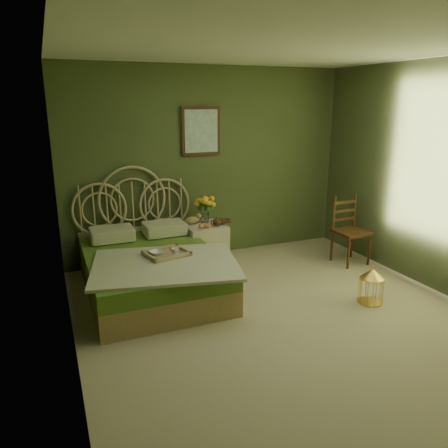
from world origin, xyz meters
name	(u,v)px	position (x,y,z in m)	size (l,w,h in m)	color
floor	(288,323)	(0.00, 0.00, 0.00)	(4.50, 4.50, 0.00)	tan
ceiling	(300,44)	(0.00, 0.00, 2.60)	(4.50, 4.50, 0.00)	silver
wall_back	(208,164)	(0.00, 2.25, 1.30)	(4.00, 4.00, 0.00)	#4A582E
wall_left	(63,216)	(-2.00, 0.00, 1.30)	(4.50, 4.50, 0.00)	#4A582E
wall_art	(201,131)	(-0.11, 2.22, 1.75)	(0.54, 0.04, 0.64)	black
bed	(151,267)	(-1.07, 1.28, 0.29)	(1.69, 2.14, 1.33)	tan
nightstand	(205,239)	(-0.20, 1.85, 0.35)	(0.51, 0.51, 0.99)	#F5E4C7
chair	(348,225)	(1.64, 1.23, 0.51)	(0.42, 0.42, 0.92)	black
birdcage	(371,286)	(1.07, 0.06, 0.19)	(0.26, 0.26, 0.39)	gold
book_lower	(217,222)	(-0.03, 1.85, 0.57)	(0.16, 0.21, 0.02)	#381E0F
book_upper	(217,221)	(-0.03, 1.85, 0.59)	(0.16, 0.22, 0.02)	#472819
cereal_bowl	(157,252)	(-1.05, 1.08, 0.53)	(0.15, 0.15, 0.04)	white
coffee_cup	(175,252)	(-0.87, 0.97, 0.55)	(0.09, 0.09, 0.08)	white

